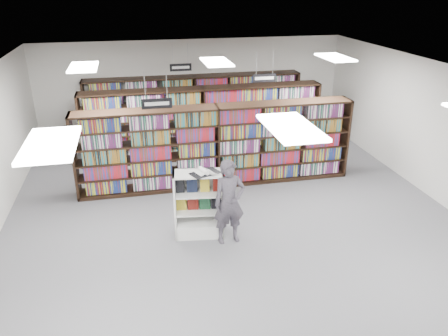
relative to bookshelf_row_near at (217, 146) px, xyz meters
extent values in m
plane|color=#515055|center=(0.00, -2.00, -1.05)|extent=(12.00, 12.00, 0.00)
cube|color=silver|center=(0.00, -2.00, 2.15)|extent=(10.00, 12.00, 0.10)
cube|color=silver|center=(0.00, 4.00, 0.55)|extent=(10.00, 0.10, 3.20)
cube|color=silver|center=(5.00, -2.00, 0.55)|extent=(0.10, 12.00, 3.20)
cube|color=black|center=(0.00, 0.00, 0.00)|extent=(7.00, 0.60, 2.10)
cube|color=maroon|center=(0.00, 0.00, 0.00)|extent=(6.88, 0.42, 1.98)
cube|color=black|center=(0.00, 2.00, 0.00)|extent=(7.00, 0.60, 2.10)
cube|color=maroon|center=(0.00, 2.00, 0.00)|extent=(6.88, 0.42, 1.98)
cube|color=black|center=(0.00, 3.70, 0.00)|extent=(7.00, 0.60, 2.10)
cube|color=maroon|center=(0.00, 3.70, 0.00)|extent=(6.88, 0.42, 1.98)
cylinder|color=#B2B2B7|center=(-1.73, -1.00, 1.86)|extent=(0.01, 0.01, 0.58)
cylinder|color=#B2B2B7|center=(-1.27, -1.00, 1.86)|extent=(0.01, 0.01, 0.58)
cube|color=black|center=(-1.50, -1.00, 1.46)|extent=(0.65, 0.02, 0.22)
cube|color=white|center=(-1.50, -1.01, 1.46)|extent=(0.52, 0.00, 0.08)
cylinder|color=#B2B2B7|center=(1.27, 1.00, 1.86)|extent=(0.01, 0.01, 0.58)
cylinder|color=#B2B2B7|center=(1.73, 1.00, 1.86)|extent=(0.01, 0.01, 0.58)
cube|color=black|center=(1.50, 1.00, 1.46)|extent=(0.65, 0.02, 0.22)
cube|color=white|center=(1.50, 0.99, 1.46)|extent=(0.52, 0.00, 0.08)
cylinder|color=#B2B2B7|center=(-0.73, 3.00, 1.86)|extent=(0.01, 0.01, 0.58)
cylinder|color=#B2B2B7|center=(-0.27, 3.00, 1.86)|extent=(0.01, 0.01, 0.58)
cube|color=black|center=(-0.50, 3.00, 1.46)|extent=(0.65, 0.02, 0.22)
cube|color=white|center=(-0.50, 2.99, 1.46)|extent=(0.52, 0.00, 0.08)
cube|color=white|center=(-3.00, -5.00, 2.11)|extent=(0.60, 1.20, 0.04)
cube|color=white|center=(0.00, -5.00, 2.11)|extent=(0.60, 1.20, 0.04)
cube|color=white|center=(-3.00, 0.00, 2.11)|extent=(0.60, 1.20, 0.04)
cube|color=white|center=(0.00, 0.00, 2.11)|extent=(0.60, 1.20, 0.04)
cube|color=white|center=(3.00, 0.00, 2.11)|extent=(0.60, 1.20, 0.04)
cube|color=silver|center=(-0.85, -2.33, -0.90)|extent=(1.07, 0.64, 0.30)
cube|color=silver|center=(-1.33, -2.27, -0.34)|extent=(0.11, 0.51, 1.42)
cube|color=silver|center=(-0.37, -2.40, -0.34)|extent=(0.11, 0.51, 1.42)
cube|color=silver|center=(-0.82, -2.09, -0.34)|extent=(1.01, 0.17, 1.42)
cube|color=silver|center=(-0.85, -2.33, 0.35)|extent=(1.07, 0.64, 0.03)
cube|color=silver|center=(-0.85, -2.33, -0.49)|extent=(0.99, 0.59, 0.02)
cube|color=silver|center=(-0.85, -2.33, -0.09)|extent=(0.99, 0.59, 0.02)
cube|color=black|center=(-1.23, -2.23, 0.08)|extent=(0.21, 0.10, 0.30)
cube|color=#141C34|center=(-0.97, -2.26, 0.08)|extent=(0.21, 0.10, 0.30)
cube|color=gold|center=(-0.72, -2.30, 0.08)|extent=(0.21, 0.10, 0.30)
cube|color=maroon|center=(-0.46, -2.33, 0.08)|extent=(0.21, 0.10, 0.30)
cube|color=gold|center=(-1.21, -2.23, -0.34)|extent=(0.23, 0.09, 0.28)
cube|color=maroon|center=(-0.96, -2.26, -0.34)|extent=(0.23, 0.09, 0.28)
cube|color=#1B5030|center=(-0.72, -2.30, -0.34)|extent=(0.23, 0.09, 0.28)
cube|color=black|center=(-0.48, -2.33, -0.34)|extent=(0.23, 0.09, 0.28)
cube|color=black|center=(-0.72, -2.39, 0.37)|extent=(0.65, 0.52, 0.01)
cube|color=white|center=(-0.86, -2.39, 0.38)|extent=(0.35, 0.38, 0.05)
cube|color=white|center=(-0.58, -2.39, 0.38)|extent=(0.35, 0.38, 0.07)
cylinder|color=white|center=(-0.74, -2.39, 0.42)|extent=(0.20, 0.31, 0.10)
imported|color=#514C56|center=(-0.30, -2.70, -0.17)|extent=(0.68, 0.48, 1.77)
camera|label=1|loc=(-2.02, -10.16, 3.91)|focal=35.00mm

